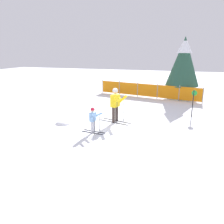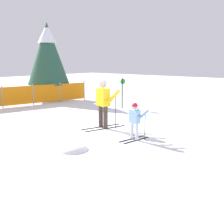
# 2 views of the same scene
# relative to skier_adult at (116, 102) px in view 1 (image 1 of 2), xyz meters

# --- Properties ---
(ground_plane) EXTENTS (60.00, 60.00, 0.00)m
(ground_plane) POSITION_rel_skier_adult_xyz_m (-0.27, -0.06, -1.02)
(ground_plane) COLOR white
(skier_adult) EXTENTS (1.65, 0.85, 1.71)m
(skier_adult) POSITION_rel_skier_adult_xyz_m (0.00, 0.00, 0.00)
(skier_adult) COLOR black
(skier_adult) RESTS_ON ground_plane
(skier_child) EXTENTS (1.07, 0.54, 1.12)m
(skier_child) POSITION_rel_skier_adult_xyz_m (-0.49, -1.70, -0.37)
(skier_child) COLOR black
(skier_child) RESTS_ON ground_plane
(safety_fence) EXTENTS (7.81, 1.62, 1.11)m
(safety_fence) POSITION_rel_skier_adult_xyz_m (0.56, 6.37, -0.47)
(safety_fence) COLOR gray
(safety_fence) RESTS_ON ground_plane
(conifer_far) EXTENTS (2.39, 2.39, 4.44)m
(conifer_far) POSITION_rel_skier_adult_xyz_m (3.00, 7.05, 1.72)
(conifer_far) COLOR #4C3823
(conifer_far) RESTS_ON ground_plane
(trail_marker) EXTENTS (0.27, 0.11, 1.47)m
(trail_marker) POSITION_rel_skier_adult_xyz_m (3.66, 2.09, -0.12)
(trail_marker) COLOR black
(trail_marker) RESTS_ON ground_plane
(snow_mound) EXTENTS (0.81, 0.69, 0.32)m
(snow_mound) POSITION_rel_skier_adult_xyz_m (-2.34, -1.06, -1.02)
(snow_mound) COLOR white
(snow_mound) RESTS_ON ground_plane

